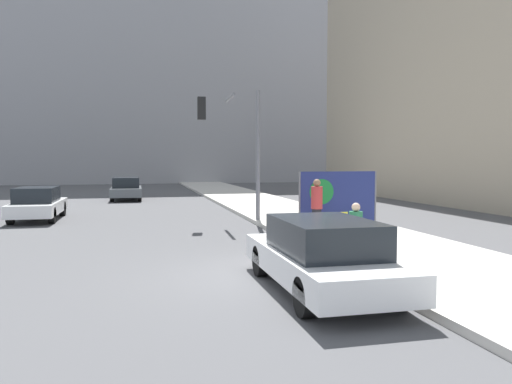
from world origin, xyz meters
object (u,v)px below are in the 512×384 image
object	(u,v)px
seated_protester	(356,225)
car_on_road_midblock	(126,189)
jogger_on_sidewalk	(317,207)
parked_car_curbside	(322,255)
car_on_road_nearest	(38,203)
protest_banner	(338,200)
traffic_light_pole	(235,133)

from	to	relation	value
seated_protester	car_on_road_midblock	distance (m)	20.95
jogger_on_sidewalk	car_on_road_midblock	world-z (taller)	jogger_on_sidewalk
parked_car_curbside	jogger_on_sidewalk	bearing A→B (deg)	70.59
car_on_road_nearest	protest_banner	bearing A→B (deg)	-34.13
protest_banner	car_on_road_nearest	bearing A→B (deg)	145.87
jogger_on_sidewalk	car_on_road_midblock	xyz separation A→B (m)	(-5.85, 17.66, -0.33)
jogger_on_sidewalk	car_on_road_midblock	size ratio (longest dim) A/B	0.40
car_on_road_midblock	car_on_road_nearest	bearing A→B (deg)	-108.37
protest_banner	car_on_road_midblock	world-z (taller)	protest_banner
parked_car_curbside	car_on_road_nearest	distance (m)	15.01
protest_banner	car_on_road_midblock	bearing A→B (deg)	112.25
seated_protester	car_on_road_nearest	bearing A→B (deg)	144.31
traffic_light_pole	parked_car_curbside	xyz separation A→B (m)	(-0.37, -10.16, -2.79)
protest_banner	parked_car_curbside	xyz separation A→B (m)	(-2.92, -6.26, -0.48)
protest_banner	jogger_on_sidewalk	bearing A→B (deg)	-140.03
traffic_light_pole	car_on_road_midblock	size ratio (longest dim) A/B	1.14
jogger_on_sidewalk	car_on_road_nearest	bearing A→B (deg)	-74.05
seated_protester	car_on_road_nearest	world-z (taller)	seated_protester
seated_protester	car_on_road_nearest	distance (m)	13.77
protest_banner	parked_car_curbside	size ratio (longest dim) A/B	0.57
protest_banner	traffic_light_pole	xyz separation A→B (m)	(-2.55, 3.90, 2.31)
car_on_road_nearest	traffic_light_pole	bearing A→B (deg)	-21.44
jogger_on_sidewalk	car_on_road_midblock	distance (m)	18.61
protest_banner	seated_protester	bearing A→B (deg)	-104.70
protest_banner	car_on_road_midblock	distance (m)	18.16
car_on_road_midblock	traffic_light_pole	bearing A→B (deg)	-71.47
protest_banner	traffic_light_pole	size ratio (longest dim) A/B	0.54
parked_car_curbside	car_on_road_midblock	world-z (taller)	car_on_road_midblock
traffic_light_pole	seated_protester	bearing A→B (deg)	-76.69
jogger_on_sidewalk	car_on_road_nearest	world-z (taller)	jogger_on_sidewalk
traffic_light_pole	car_on_road_nearest	size ratio (longest dim) A/B	1.11
car_on_road_nearest	car_on_road_midblock	bearing A→B (deg)	71.63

